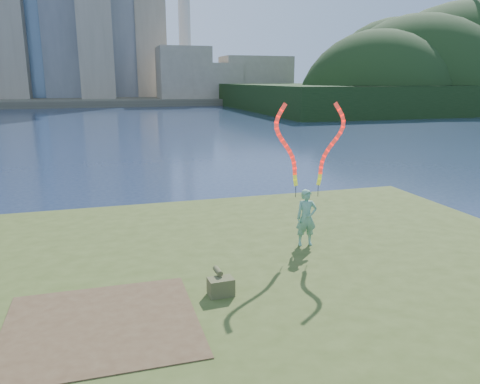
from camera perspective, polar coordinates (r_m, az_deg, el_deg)
name	(u,v)px	position (r m, az deg, el deg)	size (l,w,h in m)	color
ground	(194,278)	(11.94, -5.58, -10.43)	(320.00, 320.00, 0.00)	#1A2843
grassy_knoll	(216,308)	(9.77, -2.97, -13.92)	(20.00, 18.00, 0.80)	#39491A
dirt_patch	(102,324)	(8.55, -16.51, -15.22)	(3.20, 3.00, 0.02)	#47331E
far_shore	(109,99)	(105.83, -15.67, 10.82)	(320.00, 40.00, 1.20)	#4B4637
wooded_hill	(457,106)	(93.85, 24.91, 9.51)	(78.00, 50.00, 63.00)	black
woman_with_ribbons	(307,188)	(11.55, 8.20, 0.52)	(1.95, 0.45, 3.83)	#1B774A
canvas_bag	(221,286)	(9.16, -2.38, -11.33)	(0.50, 0.57, 0.46)	#4A4D2A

